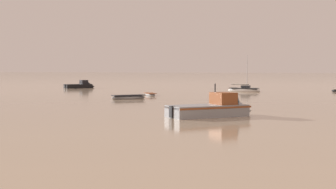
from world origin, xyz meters
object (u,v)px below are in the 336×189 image
object	(u,v)px
sailboat_moored_1	(244,90)
rowboat_moored_3	(150,95)
motorboat_moored_2	(83,86)
motorboat_moored_0	(220,111)
rowboat_moored_5	(128,97)
channel_buoy	(215,103)

from	to	relation	value
sailboat_moored_1	rowboat_moored_3	bearing A→B (deg)	-112.58
motorboat_moored_2	motorboat_moored_0	bearing A→B (deg)	-100.73
sailboat_moored_1	motorboat_moored_2	bearing A→B (deg)	-179.06
motorboat_moored_0	rowboat_moored_5	distance (m)	21.37
motorboat_moored_0	motorboat_moored_2	xyz separation A→B (m)	(-36.54, 40.44, -0.07)
rowboat_moored_3	motorboat_moored_0	distance (m)	27.14
motorboat_moored_0	rowboat_moored_5	world-z (taller)	motorboat_moored_0
rowboat_moored_3	motorboat_moored_0	bearing A→B (deg)	-5.02
rowboat_moored_3	motorboat_moored_0	size ratio (longest dim) A/B	0.46
rowboat_moored_3	channel_buoy	xyz separation A→B (m)	(13.34, -16.50, 0.33)
motorboat_moored_0	motorboat_moored_2	distance (m)	54.50
rowboat_moored_3	motorboat_moored_2	xyz separation A→B (m)	(-21.13, 18.10, 0.18)
motorboat_moored_2	channel_buoy	distance (m)	48.84
sailboat_moored_1	motorboat_moored_2	world-z (taller)	sailboat_moored_1
channel_buoy	rowboat_moored_5	bearing A→B (deg)	143.63
rowboat_moored_3	motorboat_moored_2	distance (m)	27.82
channel_buoy	motorboat_moored_2	bearing A→B (deg)	134.89
rowboat_moored_5	motorboat_moored_0	bearing A→B (deg)	-93.78
rowboat_moored_3	rowboat_moored_5	xyz separation A→B (m)	(0.49, -7.04, 0.04)
sailboat_moored_1	channel_buoy	bearing A→B (deg)	-74.46
motorboat_moored_2	channel_buoy	world-z (taller)	channel_buoy
sailboat_moored_1	motorboat_moored_2	size ratio (longest dim) A/B	1.03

